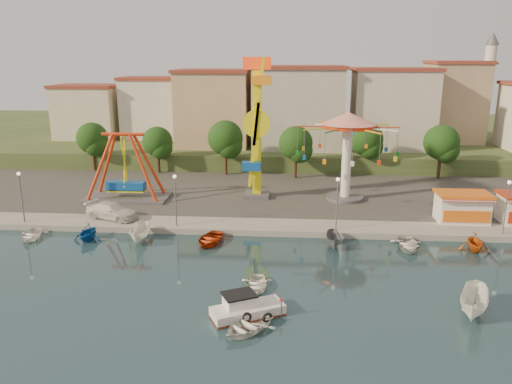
# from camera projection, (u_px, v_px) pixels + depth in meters

# --- Properties ---
(ground) EXTENTS (200.00, 200.00, 0.00)m
(ground) POSITION_uv_depth(u_px,v_px,m) (242.00, 292.00, 37.58)
(ground) COLOR #122E34
(ground) RESTS_ON ground
(quay_deck) EXTENTS (200.00, 100.00, 0.60)m
(quay_deck) POSITION_uv_depth(u_px,v_px,m) (274.00, 146.00, 97.16)
(quay_deck) COLOR #9E998E
(quay_deck) RESTS_ON ground
(asphalt_pad) EXTENTS (90.00, 28.00, 0.01)m
(asphalt_pad) POSITION_uv_depth(u_px,v_px,m) (265.00, 185.00, 66.29)
(asphalt_pad) COLOR #4C4944
(asphalt_pad) RESTS_ON quay_deck
(hill_terrace) EXTENTS (200.00, 60.00, 3.00)m
(hill_terrace) POSITION_uv_depth(u_px,v_px,m) (275.00, 136.00, 101.65)
(hill_terrace) COLOR #384C26
(hill_terrace) RESTS_ON ground
(pirate_ship_ride) EXTENTS (10.00, 5.00, 8.00)m
(pirate_ship_ride) POSITION_uv_depth(u_px,v_px,m) (125.00, 168.00, 59.01)
(pirate_ship_ride) COLOR #59595E
(pirate_ship_ride) RESTS_ON quay_deck
(kamikaze_tower) EXTENTS (3.25, 3.10, 16.50)m
(kamikaze_tower) POSITION_uv_depth(u_px,v_px,m) (257.00, 132.00, 58.48)
(kamikaze_tower) COLOR #59595E
(kamikaze_tower) RESTS_ON quay_deck
(wave_swinger) EXTENTS (11.60, 11.60, 10.40)m
(wave_swinger) POSITION_uv_depth(u_px,v_px,m) (348.00, 136.00, 57.69)
(wave_swinger) COLOR #59595E
(wave_swinger) RESTS_ON quay_deck
(booth_left) EXTENTS (5.40, 3.78, 3.08)m
(booth_left) POSITION_uv_depth(u_px,v_px,m) (462.00, 207.00, 51.36)
(booth_left) COLOR white
(booth_left) RESTS_ON quay_deck
(lamp_post_0) EXTENTS (0.14, 0.14, 5.00)m
(lamp_post_0) POSITION_uv_depth(u_px,v_px,m) (22.00, 198.00, 50.99)
(lamp_post_0) COLOR #59595E
(lamp_post_0) RESTS_ON quay_deck
(lamp_post_1) EXTENTS (0.14, 0.14, 5.00)m
(lamp_post_1) POSITION_uv_depth(u_px,v_px,m) (176.00, 202.00, 49.85)
(lamp_post_1) COLOR #59595E
(lamp_post_1) RESTS_ON quay_deck
(lamp_post_2) EXTENTS (0.14, 0.14, 5.00)m
(lamp_post_2) POSITION_uv_depth(u_px,v_px,m) (337.00, 205.00, 48.70)
(lamp_post_2) COLOR #59595E
(lamp_post_2) RESTS_ON quay_deck
(lamp_post_3) EXTENTS (0.14, 0.14, 5.00)m
(lamp_post_3) POSITION_uv_depth(u_px,v_px,m) (506.00, 209.00, 47.56)
(lamp_post_3) COLOR #59595E
(lamp_post_3) RESTS_ON quay_deck
(tree_0) EXTENTS (4.60, 4.60, 7.19)m
(tree_0) POSITION_uv_depth(u_px,v_px,m) (92.00, 138.00, 73.58)
(tree_0) COLOR #382314
(tree_0) RESTS_ON quay_deck
(tree_1) EXTENTS (4.35, 4.35, 6.80)m
(tree_1) POSITION_uv_depth(u_px,v_px,m) (157.00, 142.00, 72.23)
(tree_1) COLOR #382314
(tree_1) RESTS_ON quay_deck
(tree_2) EXTENTS (5.02, 5.02, 7.85)m
(tree_2) POSITION_uv_depth(u_px,v_px,m) (225.00, 138.00, 70.91)
(tree_2) COLOR #382314
(tree_2) RESTS_ON quay_deck
(tree_3) EXTENTS (4.68, 4.68, 7.32)m
(tree_3) POSITION_uv_depth(u_px,v_px,m) (296.00, 143.00, 68.90)
(tree_3) COLOR #382314
(tree_3) RESTS_ON quay_deck
(tree_4) EXTENTS (4.86, 4.86, 7.60)m
(tree_4) POSITION_uv_depth(u_px,v_px,m) (366.00, 139.00, 71.01)
(tree_4) COLOR #382314
(tree_4) RESTS_ON quay_deck
(tree_5) EXTENTS (4.83, 4.83, 7.54)m
(tree_5) POSITION_uv_depth(u_px,v_px,m) (441.00, 142.00, 68.56)
(tree_5) COLOR #382314
(tree_5) RESTS_ON quay_deck
(building_0) EXTENTS (9.26, 9.53, 11.87)m
(building_0) POSITION_uv_depth(u_px,v_px,m) (68.00, 108.00, 81.94)
(building_0) COLOR beige
(building_0) RESTS_ON hill_terrace
(building_1) EXTENTS (12.33, 9.01, 8.63)m
(building_1) POSITION_uv_depth(u_px,v_px,m) (150.00, 115.00, 86.63)
(building_1) COLOR silver
(building_1) RESTS_ON hill_terrace
(building_2) EXTENTS (11.95, 9.28, 11.23)m
(building_2) POSITION_uv_depth(u_px,v_px,m) (225.00, 108.00, 85.90)
(building_2) COLOR tan
(building_2) RESTS_ON hill_terrace
(building_3) EXTENTS (12.59, 10.50, 9.20)m
(building_3) POSITION_uv_depth(u_px,v_px,m) (306.00, 116.00, 82.14)
(building_3) COLOR beige
(building_3) RESTS_ON hill_terrace
(building_4) EXTENTS (10.75, 9.23, 9.24)m
(building_4) POSITION_uv_depth(u_px,v_px,m) (385.00, 115.00, 84.44)
(building_4) COLOR beige
(building_4) RESTS_ON hill_terrace
(building_5) EXTENTS (12.77, 10.96, 11.21)m
(building_5) POSITION_uv_depth(u_px,v_px,m) (470.00, 110.00, 81.43)
(building_5) COLOR tan
(building_5) RESTS_ON hill_terrace
(minaret) EXTENTS (2.80, 2.80, 18.00)m
(minaret) POSITION_uv_depth(u_px,v_px,m) (487.00, 85.00, 83.67)
(minaret) COLOR silver
(minaret) RESTS_ON hill_terrace
(cabin_motorboat) EXTENTS (5.28, 3.90, 1.75)m
(cabin_motorboat) POSITION_uv_depth(u_px,v_px,m) (246.00, 310.00, 33.96)
(cabin_motorboat) COLOR white
(cabin_motorboat) RESTS_ON ground
(rowboat_a) EXTENTS (2.62, 3.51, 0.70)m
(rowboat_a) POSITION_uv_depth(u_px,v_px,m) (257.00, 284.00, 38.08)
(rowboat_a) COLOR white
(rowboat_a) RESTS_ON ground
(rowboat_b) EXTENTS (4.59, 4.74, 0.80)m
(rowboat_b) POSITION_uv_depth(u_px,v_px,m) (247.00, 326.00, 32.09)
(rowboat_b) COLOR white
(rowboat_b) RESTS_ON ground
(skiff) EXTENTS (3.53, 5.07, 1.83)m
(skiff) POSITION_uv_depth(u_px,v_px,m) (475.00, 303.00, 33.97)
(skiff) COLOR white
(skiff) RESTS_ON ground
(van) EXTENTS (6.21, 4.11, 1.67)m
(van) POSITION_uv_depth(u_px,v_px,m) (112.00, 211.00, 52.47)
(van) COLOR silver
(van) RESTS_ON quay_deck
(moored_boat_0) EXTENTS (3.24, 4.07, 0.76)m
(moored_boat_0) POSITION_uv_depth(u_px,v_px,m) (31.00, 235.00, 48.46)
(moored_boat_0) COLOR white
(moored_boat_0) RESTS_ON ground
(moored_boat_1) EXTENTS (2.97, 3.37, 1.67)m
(moored_boat_1) POSITION_uv_depth(u_px,v_px,m) (88.00, 232.00, 47.93)
(moored_boat_1) COLOR #124F9D
(moored_boat_1) RESTS_ON ground
(moored_boat_2) EXTENTS (1.92, 4.36, 1.64)m
(moored_boat_2) POSITION_uv_depth(u_px,v_px,m) (140.00, 233.00, 47.57)
(moored_boat_2) COLOR silver
(moored_boat_2) RESTS_ON ground
(moored_boat_3) EXTENTS (3.88, 4.77, 0.87)m
(moored_boat_3) POSITION_uv_depth(u_px,v_px,m) (210.00, 239.00, 47.19)
(moored_boat_3) COLOR #B7350E
(moored_boat_3) RESTS_ON ground
(moored_boat_5) EXTENTS (1.39, 3.54, 1.36)m
(moored_boat_5) POSITION_uv_depth(u_px,v_px,m) (333.00, 240.00, 46.30)
(moored_boat_5) COLOR slate
(moored_boat_5) RESTS_ON ground
(moored_boat_6) EXTENTS (3.10, 4.17, 0.83)m
(moored_boat_6) POSITION_uv_depth(u_px,v_px,m) (408.00, 245.00, 45.88)
(moored_boat_6) COLOR silver
(moored_boat_6) RESTS_ON ground
(moored_boat_7) EXTENTS (3.13, 3.52, 1.70)m
(moored_boat_7) POSITION_uv_depth(u_px,v_px,m) (475.00, 242.00, 45.34)
(moored_boat_7) COLOR #CA5511
(moored_boat_7) RESTS_ON ground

